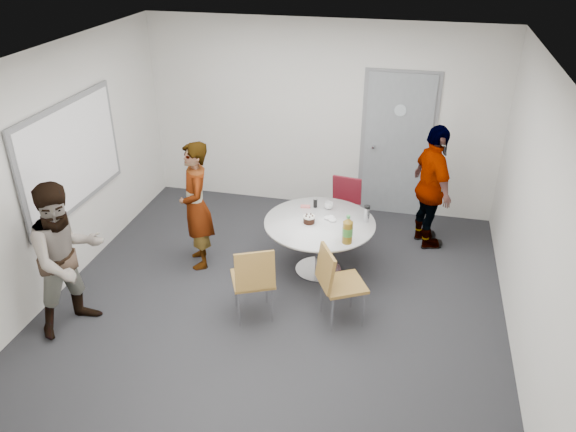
% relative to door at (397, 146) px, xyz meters
% --- Properties ---
extents(floor, '(5.00, 5.00, 0.00)m').
position_rel_door_xyz_m(floor, '(-1.10, -2.48, -1.03)').
color(floor, '#232427').
rests_on(floor, ground).
extents(ceiling, '(5.00, 5.00, 0.00)m').
position_rel_door_xyz_m(ceiling, '(-1.10, -2.48, 1.67)').
color(ceiling, silver).
rests_on(ceiling, wall_back).
extents(wall_back, '(5.00, 0.00, 5.00)m').
position_rel_door_xyz_m(wall_back, '(-1.10, 0.02, 0.32)').
color(wall_back, silver).
rests_on(wall_back, floor).
extents(wall_left, '(0.00, 5.00, 5.00)m').
position_rel_door_xyz_m(wall_left, '(-3.60, -2.48, 0.32)').
color(wall_left, silver).
rests_on(wall_left, floor).
extents(wall_right, '(0.00, 5.00, 5.00)m').
position_rel_door_xyz_m(wall_right, '(1.40, -2.48, 0.32)').
color(wall_right, silver).
rests_on(wall_right, floor).
extents(wall_front, '(5.00, 0.00, 5.00)m').
position_rel_door_xyz_m(wall_front, '(-1.10, -4.98, 0.32)').
color(wall_front, silver).
rests_on(wall_front, floor).
extents(door, '(1.02, 0.17, 2.12)m').
position_rel_door_xyz_m(door, '(0.00, 0.00, 0.00)').
color(door, slate).
rests_on(door, wall_back).
extents(whiteboard, '(0.04, 1.90, 1.25)m').
position_rel_door_xyz_m(whiteboard, '(-3.56, -2.28, 0.42)').
color(whiteboard, slate).
rests_on(whiteboard, wall_left).
extents(table, '(1.31, 1.31, 1.02)m').
position_rel_door_xyz_m(table, '(-0.73, -1.82, -0.43)').
color(table, silver).
rests_on(table, floor).
extents(chair_near_left, '(0.58, 0.60, 0.90)m').
position_rel_door_xyz_m(chair_near_left, '(-1.25, -2.89, -0.47)').
color(chair_near_left, olive).
rests_on(chair_near_left, floor).
extents(chair_near_right, '(0.61, 0.59, 0.90)m').
position_rel_door_xyz_m(chair_near_right, '(-0.42, -2.71, -0.48)').
color(chair_near_right, olive).
rests_on(chair_near_right, floor).
extents(chair_far, '(0.46, 0.49, 0.85)m').
position_rel_door_xyz_m(chair_far, '(-0.59, -0.91, -0.51)').
color(chair_far, maroon).
rests_on(chair_far, floor).
extents(person_main, '(0.61, 0.69, 1.60)m').
position_rel_door_xyz_m(person_main, '(-2.23, -1.96, -0.23)').
color(person_main, '#A5C6EA').
rests_on(person_main, floor).
extents(person_left, '(0.94, 1.01, 1.65)m').
position_rel_door_xyz_m(person_left, '(-3.05, -3.38, -0.20)').
color(person_left, white).
rests_on(person_left, floor).
extents(person_right, '(0.75, 1.05, 1.65)m').
position_rel_door_xyz_m(person_right, '(0.51, -0.84, -0.20)').
color(person_right, black).
rests_on(person_right, floor).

